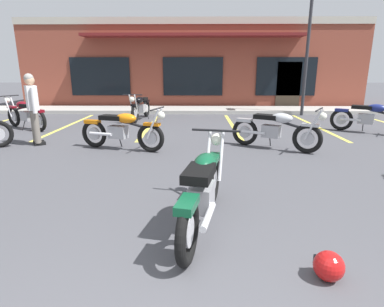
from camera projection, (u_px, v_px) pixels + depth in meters
ground_plane at (187, 178)px, 5.21m from camera, size 80.00×80.00×0.00m
sidewalk_kerb at (193, 110)px, 13.53m from camera, size 22.00×1.80×0.14m
brick_storefront_building at (194, 65)px, 17.12m from camera, size 15.93×7.14×3.99m
painted_stall_lines at (191, 126)px, 10.07m from camera, size 13.45×4.80×0.01m
motorcycle_foreground_classic at (203, 188)px, 3.51m from camera, size 0.79×2.09×0.98m
motorcycle_red_sportbike at (122, 130)px, 6.95m from camera, size 2.05×0.95×0.98m
motorcycle_black_cruiser at (276, 129)px, 7.01m from camera, size 1.87×1.34×0.98m
motorcycle_silver_naked at (141, 107)px, 11.18m from camera, size 0.70×2.11×0.98m
motorcycle_blue_standard at (370, 117)px, 8.80m from camera, size 1.83×1.42×0.98m
motorcycle_green_cafe_racer at (25, 114)px, 9.45m from camera, size 1.84×1.39×0.98m
person_in_black_shirt at (33, 105)px, 7.29m from camera, size 0.43×0.55×1.68m
helmet_on_pavement at (329, 266)px, 2.67m from camera, size 0.26×0.26×0.26m
parking_lot_lamp_post at (310, 34)px, 11.53m from camera, size 0.24×0.76×4.66m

